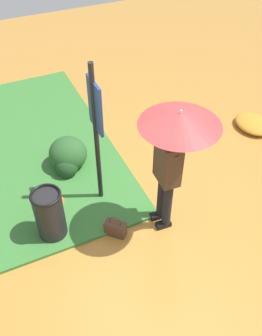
{
  "coord_description": "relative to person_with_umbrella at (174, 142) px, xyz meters",
  "views": [
    {
      "loc": [
        2.77,
        -1.65,
        4.32
      ],
      "look_at": [
        -0.62,
        -0.09,
        0.85
      ],
      "focal_mm": 39.72,
      "sensor_mm": 36.0,
      "label": 1
    }
  ],
  "objects": [
    {
      "name": "ground_plane",
      "position": [
        0.13,
        -0.25,
        -1.55
      ],
      "size": [
        18.0,
        18.0,
        0.0
      ],
      "primitive_type": "plane",
      "color": "#B27A33"
    },
    {
      "name": "trash_bin",
      "position": [
        -0.52,
        -1.54,
        -1.13
      ],
      "size": [
        0.42,
        0.42,
        0.83
      ],
      "color": "black",
      "rests_on": "ground_plane"
    },
    {
      "name": "shrub_cluster",
      "position": [
        -1.76,
        -0.91,
        -1.29
      ],
      "size": [
        0.7,
        0.63,
        0.57
      ],
      "color": "#285628",
      "rests_on": "ground_plane"
    },
    {
      "name": "leaf_pile_far_path",
      "position": [
        -1.1,
        -1.39,
        -1.5
      ],
      "size": [
        0.44,
        0.35,
        0.1
      ],
      "color": "#A86023",
      "rests_on": "ground_plane"
    },
    {
      "name": "person_with_umbrella",
      "position": [
        0.0,
        0.0,
        0.0
      ],
      "size": [
        0.96,
        0.96,
        2.04
      ],
      "color": "black",
      "rests_on": "ground_plane"
    },
    {
      "name": "info_sign_post",
      "position": [
        -0.9,
        -0.66,
        -0.11
      ],
      "size": [
        0.44,
        0.07,
        2.3
      ],
      "color": "black",
      "rests_on": "ground_plane"
    },
    {
      "name": "handbag",
      "position": [
        -0.15,
        -0.74,
        -1.42
      ],
      "size": [
        0.31,
        0.31,
        0.37
      ],
      "color": "#4C3323",
      "rests_on": "ground_plane"
    },
    {
      "name": "leaf_pile_near_person",
      "position": [
        -1.39,
        2.66,
        -1.47
      ],
      "size": [
        0.77,
        0.61,
        0.17
      ],
      "color": "#C68428",
      "rests_on": "ground_plane"
    }
  ]
}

